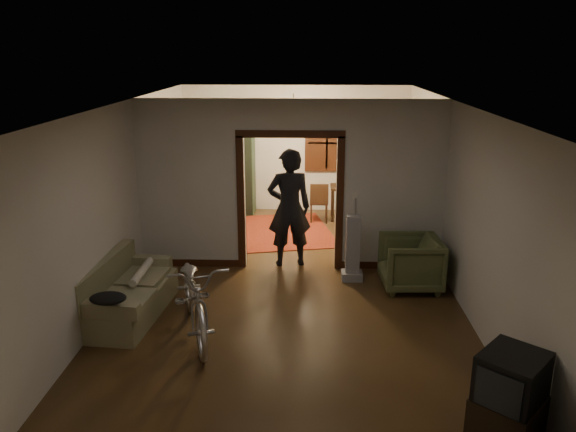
{
  "coord_description": "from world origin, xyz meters",
  "views": [
    {
      "loc": [
        0.28,
        -8.16,
        3.55
      ],
      "look_at": [
        0.0,
        -0.3,
        1.2
      ],
      "focal_mm": 35.0,
      "sensor_mm": 36.0,
      "label": 1
    }
  ],
  "objects_px": {
    "person": "(289,208)",
    "locker": "(231,169)",
    "desk": "(353,203)",
    "bicycle": "(195,294)",
    "armchair": "(410,263)",
    "sofa": "(129,288)"
  },
  "relations": [
    {
      "from": "locker",
      "to": "desk",
      "type": "distance_m",
      "value": 2.78
    },
    {
      "from": "bicycle",
      "to": "person",
      "type": "xyz_separation_m",
      "value": [
        1.12,
        2.47,
        0.46
      ]
    },
    {
      "from": "bicycle",
      "to": "locker",
      "type": "height_order",
      "value": "locker"
    },
    {
      "from": "sofa",
      "to": "armchair",
      "type": "height_order",
      "value": "sofa"
    },
    {
      "from": "sofa",
      "to": "person",
      "type": "distance_m",
      "value": 2.98
    },
    {
      "from": "armchair",
      "to": "desk",
      "type": "distance_m",
      "value": 3.67
    },
    {
      "from": "armchair",
      "to": "locker",
      "type": "distance_m",
      "value": 5.24
    },
    {
      "from": "bicycle",
      "to": "desk",
      "type": "xyz_separation_m",
      "value": [
        2.4,
        5.17,
        -0.18
      ]
    },
    {
      "from": "sofa",
      "to": "bicycle",
      "type": "xyz_separation_m",
      "value": [
        1.01,
        -0.46,
        0.13
      ]
    },
    {
      "from": "bicycle",
      "to": "armchair",
      "type": "distance_m",
      "value": 3.39
    },
    {
      "from": "bicycle",
      "to": "desk",
      "type": "bearing_deg",
      "value": 47.11
    },
    {
      "from": "bicycle",
      "to": "desk",
      "type": "height_order",
      "value": "bicycle"
    },
    {
      "from": "bicycle",
      "to": "armchair",
      "type": "relative_size",
      "value": 2.3
    },
    {
      "from": "armchair",
      "to": "desk",
      "type": "relative_size",
      "value": 0.91
    },
    {
      "from": "armchair",
      "to": "person",
      "type": "distance_m",
      "value": 2.18
    },
    {
      "from": "person",
      "to": "locker",
      "type": "height_order",
      "value": "same"
    },
    {
      "from": "desk",
      "to": "armchair",
      "type": "bearing_deg",
      "value": -81.05
    },
    {
      "from": "sofa",
      "to": "locker",
      "type": "relative_size",
      "value": 0.89
    },
    {
      "from": "armchair",
      "to": "sofa",
      "type": "bearing_deg",
      "value": -77.26
    },
    {
      "from": "sofa",
      "to": "armchair",
      "type": "xyz_separation_m",
      "value": [
        4.01,
        1.09,
        -0.0
      ]
    },
    {
      "from": "desk",
      "to": "bicycle",
      "type": "bearing_deg",
      "value": -115.45
    },
    {
      "from": "sofa",
      "to": "locker",
      "type": "height_order",
      "value": "locker"
    }
  ]
}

